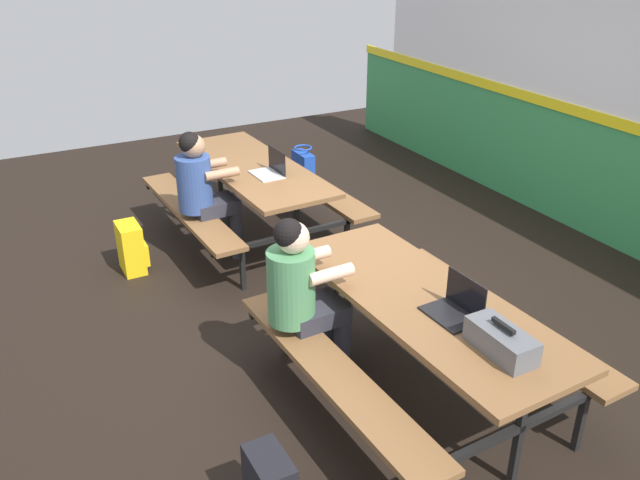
% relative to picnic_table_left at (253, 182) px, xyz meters
% --- Properties ---
extents(ground_plane, '(10.00, 10.00, 0.02)m').
position_rel_picnic_table_left_xyz_m(ground_plane, '(1.34, 0.17, -0.59)').
color(ground_plane, black).
extents(accent_backdrop, '(8.00, 0.14, 2.60)m').
position_rel_picnic_table_left_xyz_m(accent_backdrop, '(1.34, 2.94, 0.67)').
color(accent_backdrop, '#338C4C').
rests_on(accent_backdrop, ground).
extents(picnic_table_left, '(2.08, 1.62, 0.74)m').
position_rel_picnic_table_left_xyz_m(picnic_table_left, '(0.00, 0.00, 0.00)').
color(picnic_table_left, brown).
rests_on(picnic_table_left, ground).
extents(picnic_table_right, '(2.08, 1.62, 0.74)m').
position_rel_picnic_table_left_xyz_m(picnic_table_right, '(2.67, -0.00, 0.00)').
color(picnic_table_right, brown).
rests_on(picnic_table_right, ground).
extents(student_nearer, '(0.37, 0.53, 1.21)m').
position_rel_picnic_table_left_xyz_m(student_nearer, '(0.22, -0.55, 0.13)').
color(student_nearer, '#2D2D38').
rests_on(student_nearer, ground).
extents(student_further, '(0.37, 0.53, 1.21)m').
position_rel_picnic_table_left_xyz_m(student_further, '(2.19, -0.58, 0.13)').
color(student_further, '#2D2D38').
rests_on(student_further, ground).
extents(laptop_silver, '(0.33, 0.23, 0.22)m').
position_rel_picnic_table_left_xyz_m(laptop_silver, '(0.30, 0.05, 0.21)').
color(laptop_silver, silver).
rests_on(laptop_silver, picnic_table_left).
extents(laptop_dark, '(0.33, 0.23, 0.22)m').
position_rel_picnic_table_left_xyz_m(laptop_dark, '(2.91, 0.04, 0.21)').
color(laptop_dark, black).
rests_on(laptop_dark, picnic_table_right).
extents(toolbox_grey, '(0.40, 0.18, 0.18)m').
position_rel_picnic_table_left_xyz_m(toolbox_grey, '(3.31, 0.02, 0.23)').
color(toolbox_grey, '#595B60').
rests_on(toolbox_grey, picnic_table_right).
extents(tote_bag_bright, '(0.34, 0.21, 0.43)m').
position_rel_picnic_table_left_xyz_m(tote_bag_bright, '(-1.12, 1.08, -0.39)').
color(tote_bag_bright, '#1E47B2').
rests_on(tote_bag_bright, ground).
extents(satchel_spare, '(0.30, 0.22, 0.44)m').
position_rel_picnic_table_left_xyz_m(satchel_spare, '(0.11, -1.20, -0.36)').
color(satchel_spare, yellow).
rests_on(satchel_spare, ground).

